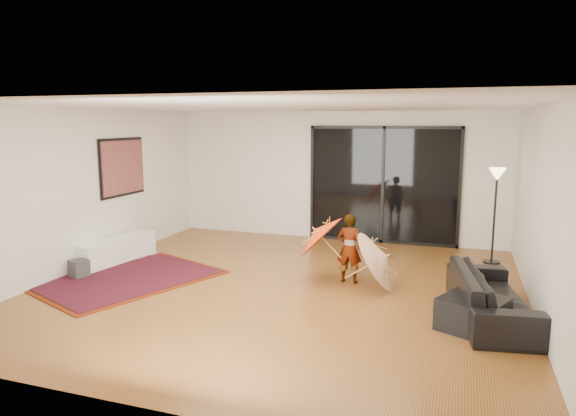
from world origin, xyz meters
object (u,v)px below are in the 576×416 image
at_px(ottoman, 473,314).
at_px(child, 349,248).
at_px(media_console, 116,250).
at_px(sofa, 491,295).

height_order(ottoman, child, child).
height_order(media_console, sofa, sofa).
distance_m(sofa, child, 2.22).
bearing_deg(media_console, child, 10.96).
distance_m(media_console, ottoman, 6.09).
bearing_deg(child, sofa, 157.01).
distance_m(sofa, ottoman, 0.52).
distance_m(media_console, sofa, 6.24).
height_order(media_console, child, child).
bearing_deg(sofa, media_console, 74.22).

